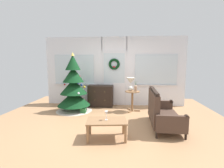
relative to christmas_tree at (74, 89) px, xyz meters
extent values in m
plane|color=#AD7F56|center=(1.28, -1.14, -0.73)|extent=(6.76, 6.76, 0.00)
cube|color=white|center=(-0.24, 0.95, 0.55)|extent=(2.15, 0.08, 2.55)
cube|color=white|center=(2.81, 0.95, 0.55)|extent=(2.15, 0.08, 2.55)
cube|color=white|center=(1.28, 0.95, 1.57)|extent=(0.94, 0.08, 0.50)
cube|color=silver|center=(1.28, 0.91, 0.30)|extent=(0.90, 0.05, 2.05)
cube|color=white|center=(1.28, 0.89, -0.28)|extent=(0.78, 0.02, 0.80)
cube|color=silver|center=(1.28, 0.89, 0.67)|extent=(0.78, 0.01, 1.10)
cube|color=silver|center=(-0.24, 0.89, 0.62)|extent=(1.50, 0.01, 1.10)
cube|color=silver|center=(2.81, 0.89, 0.62)|extent=(1.50, 0.01, 1.10)
cube|color=silver|center=(-0.24, 0.88, 0.05)|extent=(1.59, 0.06, 0.03)
cube|color=silver|center=(2.81, 0.88, 0.05)|extent=(1.59, 0.06, 0.03)
torus|color=black|center=(1.28, 0.85, 0.82)|extent=(0.41, 0.09, 0.41)
cube|color=red|center=(1.28, 0.84, 0.69)|extent=(0.10, 0.02, 0.10)
cylinder|color=#4C331E|center=(0.00, 0.00, -0.60)|extent=(0.10, 0.10, 0.25)
cone|color=beige|center=(0.00, 0.00, -0.68)|extent=(1.19, 1.19, 0.10)
cone|color=#0F3819|center=(0.00, 0.00, -0.29)|extent=(1.07, 1.07, 0.49)
cone|color=#0F3819|center=(0.00, 0.00, 0.10)|extent=(0.88, 0.88, 0.49)
cone|color=#0F3819|center=(0.00, 0.00, 0.49)|extent=(0.69, 0.69, 0.49)
cone|color=#0F3819|center=(0.00, 0.00, 0.89)|extent=(0.49, 0.49, 0.49)
cone|color=#E0BC4C|center=(0.00, 0.00, 1.15)|extent=(0.12, 0.12, 0.12)
sphere|color=red|center=(-0.31, 0.04, 0.16)|extent=(0.05, 0.05, 0.05)
sphere|color=gold|center=(0.30, 0.24, 0.05)|extent=(0.08, 0.08, 0.08)
sphere|color=silver|center=(0.24, -0.28, -0.08)|extent=(0.08, 0.08, 0.08)
sphere|color=#264CB2|center=(0.22, -0.20, 0.24)|extent=(0.06, 0.06, 0.06)
sphere|color=red|center=(0.14, 0.24, 0.41)|extent=(0.06, 0.06, 0.06)
sphere|color=gold|center=(-0.06, 0.34, 0.26)|extent=(0.06, 0.06, 0.06)
sphere|color=silver|center=(-0.14, 0.29, 0.18)|extent=(0.07, 0.07, 0.07)
sphere|color=#264CB2|center=(0.19, 0.28, 0.12)|extent=(0.07, 0.07, 0.07)
cube|color=black|center=(0.80, 0.65, -0.34)|extent=(0.90, 0.42, 0.78)
sphere|color=tan|center=(0.62, 0.43, -0.15)|extent=(0.03, 0.03, 0.03)
sphere|color=tan|center=(0.98, 0.43, -0.15)|extent=(0.03, 0.03, 0.03)
sphere|color=tan|center=(0.62, 0.43, -0.45)|extent=(0.03, 0.03, 0.03)
sphere|color=tan|center=(0.98, 0.43, -0.45)|extent=(0.03, 0.03, 0.03)
cylinder|color=black|center=(3.01, -1.87, -0.66)|extent=(0.05, 0.05, 0.14)
cylinder|color=black|center=(3.04, -0.51, -0.66)|extent=(0.05, 0.05, 0.14)
cylinder|color=black|center=(2.41, -1.85, -0.66)|extent=(0.05, 0.05, 0.14)
cylinder|color=black|center=(2.44, -0.50, -0.66)|extent=(0.05, 0.05, 0.14)
cube|color=#473328|center=(2.73, -1.18, -0.52)|extent=(0.75, 1.31, 0.14)
cube|color=#473328|center=(2.43, -1.18, -0.14)|extent=(0.15, 1.30, 0.62)
cube|color=black|center=(2.43, -1.18, 0.20)|extent=(0.11, 1.27, 0.06)
cube|color=#473328|center=(2.71, -1.88, -0.40)|extent=(0.66, 0.11, 0.38)
cylinder|color=black|center=(3.00, -1.88, -0.23)|extent=(0.09, 0.09, 0.09)
cube|color=#473328|center=(2.74, -0.49, -0.40)|extent=(0.66, 0.11, 0.38)
cylinder|color=black|center=(3.03, -0.50, -0.23)|extent=(0.09, 0.09, 0.09)
cylinder|color=#8E6642|center=(1.94, 0.12, -0.06)|extent=(0.48, 0.48, 0.02)
cylinder|color=#8E6642|center=(1.94, 0.12, -0.40)|extent=(0.07, 0.07, 0.65)
cube|color=#8E6642|center=(2.10, 0.12, -0.71)|extent=(0.20, 0.05, 0.04)
cube|color=#8E6642|center=(1.86, 0.25, -0.71)|extent=(0.14, 0.20, 0.04)
cube|color=#8E6642|center=(1.86, -0.02, -0.71)|extent=(0.14, 0.20, 0.04)
sphere|color=silver|center=(1.88, 0.16, 0.03)|extent=(0.16, 0.16, 0.16)
cylinder|color=silver|center=(1.88, 0.16, 0.16)|extent=(0.02, 0.02, 0.06)
cone|color=silver|center=(1.88, 0.16, 0.29)|extent=(0.28, 0.28, 0.20)
cylinder|color=tan|center=(2.04, 0.06, 0.03)|extent=(0.09, 0.09, 0.16)
sphere|color=tan|center=(2.04, 0.06, 0.11)|extent=(0.10, 0.10, 0.10)
cylinder|color=#4C7042|center=(2.02, 0.06, 0.21)|extent=(0.07, 0.01, 0.17)
cylinder|color=#4C7042|center=(2.04, 0.06, 0.21)|extent=(0.01, 0.01, 0.18)
cylinder|color=#4C7042|center=(2.06, 0.06, 0.21)|extent=(0.07, 0.01, 0.17)
cube|color=#8E6642|center=(1.34, -1.95, -0.34)|extent=(0.90, 0.62, 0.03)
cube|color=#8E6642|center=(0.99, -2.21, -0.54)|extent=(0.05, 0.05, 0.37)
cube|color=#8E6642|center=(1.74, -2.12, -0.54)|extent=(0.05, 0.05, 0.37)
cube|color=#8E6642|center=(0.93, -1.78, -0.54)|extent=(0.05, 0.05, 0.37)
cube|color=#8E6642|center=(1.69, -1.69, -0.54)|extent=(0.05, 0.05, 0.37)
cylinder|color=silver|center=(1.33, -1.93, -0.32)|extent=(0.06, 0.06, 0.01)
cylinder|color=silver|center=(1.33, -1.93, -0.27)|extent=(0.01, 0.01, 0.10)
cone|color=silver|center=(1.33, -1.93, -0.18)|extent=(0.08, 0.08, 0.09)
cube|color=#266633|center=(0.37, -0.23, -0.65)|extent=(0.17, 0.15, 0.17)
camera|label=1|loc=(1.76, -5.37, 0.90)|focal=27.00mm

